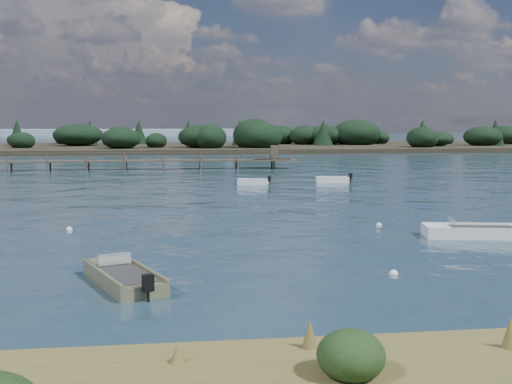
{
  "coord_description": "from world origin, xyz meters",
  "views": [
    {
      "loc": [
        -7.83,
        -26.55,
        5.52
      ],
      "look_at": [
        -2.56,
        14.0,
        1.0
      ],
      "focal_mm": 45.0,
      "sensor_mm": 36.0,
      "label": 1
    }
  ],
  "objects": [
    {
      "name": "shore_lip",
      "position": [
        0.0,
        -12.2,
        0.0
      ],
      "size": [
        160.0,
        0.6,
        0.3
      ],
      "primitive_type": "cube",
      "color": "black",
      "rests_on": "ground"
    },
    {
      "name": "dinghy_near_olive",
      "position": [
        -9.54,
        -4.86,
        0.15
      ],
      "size": [
        3.13,
        4.72,
        1.15
      ],
      "color": "#726E4C",
      "rests_on": "ground"
    },
    {
      "name": "ground",
      "position": [
        0.0,
        60.0,
        0.0
      ],
      "size": [
        400.0,
        400.0,
        0.0
      ],
      "primitive_type": "plane",
      "color": "#182B39",
      "rests_on": "ground"
    },
    {
      "name": "tender_far_grey_b",
      "position": [
        6.44,
        29.74,
        0.16
      ],
      "size": [
        3.29,
        1.44,
        1.11
      ],
      "color": "silver",
      "rests_on": "ground"
    },
    {
      "name": "dinghy_mid_white_a",
      "position": [
        6.4,
        2.16,
        0.15
      ],
      "size": [
        5.12,
        2.58,
        1.18
      ],
      "color": "silver",
      "rests_on": "ground"
    },
    {
      "name": "buoy_c",
      "position": [
        -13.14,
        6.79,
        0.0
      ],
      "size": [
        0.32,
        0.32,
        0.32
      ],
      "primitive_type": "sphere",
      "color": "white",
      "rests_on": "ground"
    },
    {
      "name": "tender_far_white",
      "position": [
        -0.92,
        29.03,
        0.14
      ],
      "size": [
        2.97,
        1.59,
        1.0
      ],
      "color": "silver",
      "rests_on": "ground"
    },
    {
      "name": "buoy_extra_a",
      "position": [
        3.0,
        6.01,
        0.0
      ],
      "size": [
        0.32,
        0.32,
        0.32
      ],
      "primitive_type": "sphere",
      "color": "white",
      "rests_on": "ground"
    },
    {
      "name": "far_headland",
      "position": [
        25.0,
        100.0,
        1.96
      ],
      "size": [
        190.0,
        40.0,
        5.8
      ],
      "color": "black",
      "rests_on": "ground"
    },
    {
      "name": "buoy_a",
      "position": [
        0.07,
        -4.59,
        0.0
      ],
      "size": [
        0.32,
        0.32,
        0.32
      ],
      "primitive_type": "sphere",
      "color": "white",
      "rests_on": "ground"
    },
    {
      "name": "buoy_e",
      "position": [
        0.56,
        30.13,
        0.0
      ],
      "size": [
        0.32,
        0.32,
        0.32
      ],
      "primitive_type": "sphere",
      "color": "white",
      "rests_on": "ground"
    },
    {
      "name": "jetty",
      "position": [
        -21.74,
        47.99,
        0.98
      ],
      "size": [
        64.5,
        3.2,
        3.4
      ],
      "color": "#484135",
      "rests_on": "ground"
    }
  ]
}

